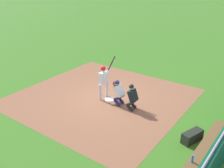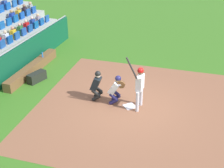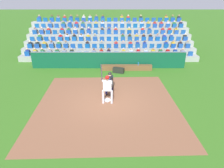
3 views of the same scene
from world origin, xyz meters
name	(u,v)px [view 1 (image 1 of 3)]	position (x,y,z in m)	size (l,w,h in m)	color
ground_plane	(109,100)	(0.00, 0.00, 0.00)	(160.00, 160.00, 0.00)	#387120
infield_dirt_patch	(102,97)	(0.00, 0.50, 0.00)	(7.96, 8.19, 0.01)	brown
home_plate_marker	(109,100)	(0.00, 0.00, 0.02)	(0.44, 0.44, 0.02)	white
batter_at_plate	(104,78)	(0.00, 0.36, 1.09)	(0.70, 0.61, 2.25)	silver
catcher_crouching	(118,91)	(-0.08, -0.60, 0.70)	(0.46, 0.70, 1.26)	navy
home_plate_umpire	(132,96)	(-0.15, -1.43, 0.71)	(0.49, 0.49, 1.30)	black
dugout_bench	(203,153)	(-1.53, -5.24, 0.22)	(4.20, 0.40, 0.44)	brown
water_bottle_on_bench	(192,159)	(-2.47, -5.18, 0.58)	(0.07, 0.07, 0.27)	blue
equipment_duffel_bag	(192,136)	(-0.82, -4.59, 0.21)	(0.90, 0.36, 0.42)	black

